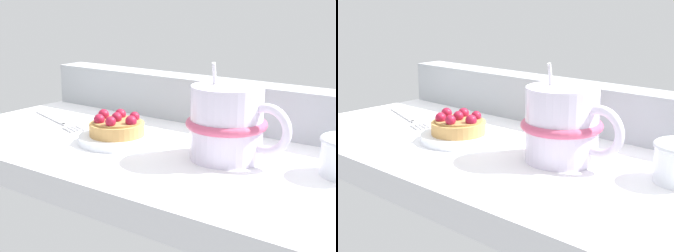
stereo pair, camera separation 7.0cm
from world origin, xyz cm
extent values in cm
cube|color=white|center=(0.00, 0.00, -1.92)|extent=(71.83, 36.55, 3.84)
cube|color=#9EA3A8|center=(0.00, 15.42, 3.79)|extent=(70.39, 5.72, 7.58)
cylinder|color=silver|center=(-6.37, -2.73, 0.56)|extent=(11.45, 11.45, 1.12)
cylinder|color=silver|center=(-6.37, -2.73, 0.28)|extent=(6.30, 6.30, 0.56)
cylinder|color=tan|center=(-6.37, -2.73, 2.05)|extent=(8.16, 8.16, 1.85)
cylinder|color=#A37942|center=(-6.37, -2.73, 3.13)|extent=(7.18, 7.18, 0.30)
sphere|color=maroon|center=(-6.37, -2.73, 3.76)|extent=(1.56, 1.56, 1.56)
sphere|color=maroon|center=(-3.53, -2.84, 3.64)|extent=(1.67, 1.67, 1.67)
sphere|color=maroon|center=(-4.82, -0.53, 3.68)|extent=(1.51, 1.51, 1.51)
sphere|color=maroon|center=(-7.61, -0.53, 3.63)|extent=(1.72, 1.72, 1.72)
sphere|color=maroon|center=(-9.14, -2.59, 3.79)|extent=(1.65, 1.65, 1.65)
sphere|color=maroon|center=(-7.80, -4.94, 3.68)|extent=(1.63, 1.63, 1.63)
sphere|color=maroon|center=(-5.25, -5.27, 3.81)|extent=(1.55, 1.55, 1.55)
cylinder|color=silver|center=(10.52, -0.24, 4.93)|extent=(9.56, 9.56, 9.86)
torus|color=#C64C70|center=(10.52, -0.24, 4.82)|extent=(10.79, 10.79, 1.18)
torus|color=silver|center=(16.26, -0.24, 4.93)|extent=(6.71, 1.19, 6.71)
cylinder|color=silver|center=(8.60, 0.48, 10.09)|extent=(1.02, 2.08, 5.53)
cube|color=#B7B7BC|center=(-25.82, 1.25, 0.30)|extent=(11.57, 4.40, 0.60)
cube|color=#B7B7BC|center=(-20.14, -0.61, 0.30)|extent=(1.31, 0.91, 0.60)
cube|color=#B7B7BC|center=(-17.16, -2.75, 0.30)|extent=(3.40, 1.32, 0.60)
cube|color=#B7B7BC|center=(-16.93, -2.06, 0.30)|extent=(3.40, 1.32, 0.60)
cube|color=#B7B7BC|center=(-16.70, -1.36, 0.30)|extent=(3.40, 1.32, 0.60)
cube|color=#B7B7BC|center=(-16.47, -0.66, 0.30)|extent=(3.40, 1.32, 0.60)
camera|label=1|loc=(42.32, -56.22, 21.19)|focal=53.92mm
camera|label=2|loc=(47.75, -51.78, 21.19)|focal=53.92mm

